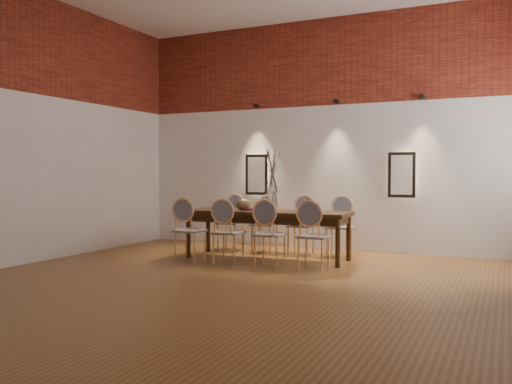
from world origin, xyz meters
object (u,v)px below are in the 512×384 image
at_px(chair_near_b, 229,232).
at_px(bowl, 243,204).
at_px(chair_far_d, 339,227).
at_px(dining_table, 267,235).
at_px(chair_near_a, 190,230).
at_px(vase, 272,201).
at_px(chair_far_a, 230,223).
at_px(chair_near_c, 270,234).
at_px(chair_far_b, 265,224).
at_px(book, 255,209).
at_px(chair_near_d, 314,236).
at_px(chair_far_c, 301,225).

bearing_deg(chair_near_b, bowl, 94.97).
bearing_deg(chair_far_d, dining_table, 35.74).
height_order(chair_near_a, bowl, chair_near_a).
xyz_separation_m(dining_table, chair_near_a, (-0.94, -0.72, 0.09)).
relative_size(chair_far_d, vase, 3.13).
distance_m(chair_far_a, chair_far_d, 1.92).
bearing_deg(bowl, chair_near_b, -83.09).
bearing_deg(chair_near_c, chair_far_b, 114.85).
bearing_deg(book, chair_near_c, -50.69).
bearing_deg(chair_far_d, vase, 38.30).
height_order(dining_table, chair_far_a, chair_far_a).
distance_m(chair_near_d, chair_far_c, 1.53).
relative_size(chair_near_c, chair_near_d, 1.00).
bearing_deg(bowl, vase, 8.12).
bearing_deg(bowl, chair_near_a, -130.40).
xyz_separation_m(dining_table, chair_far_d, (0.94, 0.72, 0.09)).
height_order(chair_far_a, bowl, chair_far_a).
relative_size(chair_far_a, vase, 3.13).
distance_m(chair_near_c, chair_far_a, 1.89).
height_order(chair_far_b, bowl, chair_far_b).
distance_m(chair_far_c, chair_far_d, 0.64).
height_order(chair_near_c, chair_far_a, same).
relative_size(chair_near_b, chair_near_d, 1.00).
relative_size(dining_table, chair_far_a, 2.73).
relative_size(dining_table, chair_near_a, 2.73).
xyz_separation_m(chair_far_a, book, (0.79, -0.69, 0.30)).
bearing_deg(vase, book, -174.02).
distance_m(dining_table, chair_far_a, 1.19).
bearing_deg(chair_near_b, chair_far_d, 47.19).
relative_size(dining_table, bowl, 10.69).
relative_size(chair_far_b, vase, 3.13).
relative_size(chair_far_b, book, 3.62).
bearing_deg(dining_table, chair_far_c, 65.15).
height_order(dining_table, chair_far_b, chair_far_b).
distance_m(chair_near_b, chair_far_b, 1.38).
xyz_separation_m(bowl, book, (0.18, 0.04, -0.07)).
bearing_deg(chair_far_a, chair_near_a, 90.00).
bearing_deg(dining_table, vase, -0.00).
xyz_separation_m(chair_near_d, chair_far_a, (-1.97, 1.32, 0.00)).
xyz_separation_m(dining_table, vase, (0.09, 0.00, 0.53)).
bearing_deg(dining_table, chair_far_b, 114.85).
distance_m(chair_far_c, book, 0.93).
relative_size(chair_near_c, chair_far_b, 1.00).
height_order(chair_near_c, book, chair_near_c).
bearing_deg(chair_far_b, chair_near_b, 90.00).
xyz_separation_m(chair_far_c, chair_far_d, (0.64, 0.02, 0.00)).
bearing_deg(chair_far_b, bowl, 85.70).
bearing_deg(chair_far_b, chair_near_c, 114.85).
distance_m(chair_far_c, vase, 0.85).
relative_size(chair_far_c, book, 3.62).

